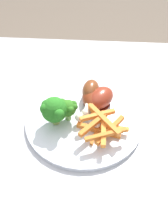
{
  "coord_description": "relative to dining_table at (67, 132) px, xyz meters",
  "views": [
    {
      "loc": [
        -0.08,
        0.42,
        1.15
      ],
      "look_at": [
        -0.05,
        0.04,
        0.75
      ],
      "focal_mm": 36.23,
      "sensor_mm": 36.0,
      "label": 1
    }
  ],
  "objects": [
    {
      "name": "ground_plane",
      "position": [
        0.0,
        0.0,
        -0.62
      ],
      "size": [
        6.0,
        6.0,
        0.0
      ],
      "primitive_type": "plane",
      "color": "#6B5B4C"
    },
    {
      "name": "dining_table",
      "position": [
        0.0,
        0.0,
        0.0
      ],
      "size": [
        1.29,
        0.75,
        0.72
      ],
      "color": "#B7B7BC",
      "rests_on": "ground_plane"
    },
    {
      "name": "dinner_plate",
      "position": [
        -0.05,
        0.04,
        0.1
      ],
      "size": [
        0.29,
        0.29,
        0.01
      ],
      "primitive_type": "cylinder",
      "color": "silver",
      "rests_on": "dining_table"
    },
    {
      "name": "broccoli_floret_front",
      "position": [
        0.02,
        0.06,
        0.15
      ],
      "size": [
        0.06,
        0.07,
        0.08
      ],
      "color": "#91B554",
      "rests_on": "dinner_plate"
    },
    {
      "name": "broccoli_floret_middle",
      "position": [
        -0.02,
        0.04,
        0.15
      ],
      "size": [
        0.05,
        0.04,
        0.06
      ],
      "color": "#84BD5F",
      "rests_on": "dinner_plate"
    },
    {
      "name": "carrot_fries_pile",
      "position": [
        -0.1,
        0.08,
        0.13
      ],
      "size": [
        0.12,
        0.12,
        0.04
      ],
      "color": "orange",
      "rests_on": "dinner_plate"
    },
    {
      "name": "chicken_drumstick_near",
      "position": [
        -0.07,
        -0.01,
        0.13
      ],
      "size": [
        0.07,
        0.14,
        0.04
      ],
      "color": "#541A0C",
      "rests_on": "dinner_plate"
    },
    {
      "name": "chicken_drumstick_far",
      "position": [
        -0.07,
        -0.03,
        0.13
      ],
      "size": [
        0.05,
        0.13,
        0.05
      ],
      "color": "#542310",
      "rests_on": "dinner_plate"
    },
    {
      "name": "chicken_drumstick_extra",
      "position": [
        -0.09,
        -0.01,
        0.13
      ],
      "size": [
        0.11,
        0.13,
        0.05
      ],
      "color": "#601B10",
      "rests_on": "dinner_plate"
    }
  ]
}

